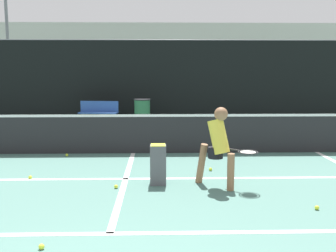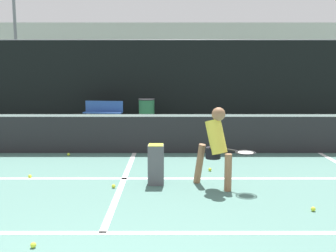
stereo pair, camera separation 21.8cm
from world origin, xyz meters
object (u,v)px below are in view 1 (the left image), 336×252
Objects in this scene: parked_car at (185,97)px; player_practicing at (219,143)px; courtside_bench at (99,112)px; trash_bin at (142,112)px; ball_hopper at (158,163)px.

player_practicing is at bearing -91.58° from parked_car.
trash_bin reaches higher than courtside_bench.
player_practicing is at bearing -78.40° from trash_bin.
trash_bin reaches higher than ball_hopper.
player_practicing is 7.98m from trash_bin.
ball_hopper is (-1.03, 0.22, -0.40)m from player_practicing.
courtside_bench is 1.61m from trash_bin.
ball_hopper is at bearing -66.48° from courtside_bench.
courtside_bench reaches higher than ball_hopper.
ball_hopper is 0.17× the size of parked_car.
player_practicing is 0.95× the size of courtside_bench.
player_practicing is 8.52m from courtside_bench.
parked_car is at bearing 132.76° from player_practicing.
courtside_bench is at bearing -124.26° from parked_car.
parked_car reaches higher than ball_hopper.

